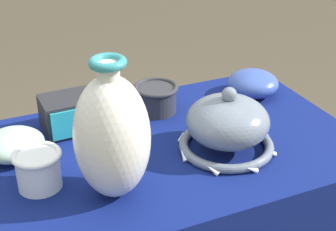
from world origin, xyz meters
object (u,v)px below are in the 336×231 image
Objects in this scene: vase_tall_bulbous at (112,136)px; cup_wide_charcoal at (156,97)px; bowl_shallow_celadon at (13,144)px; bowl_shallow_cobalt at (253,83)px; mosaic_tile_box at (70,114)px; cup_wide_porcelain at (38,168)px; vase_dome_bell at (227,126)px.

vase_tall_bulbous reaches higher than cup_wide_charcoal.
vase_tall_bulbous is at bearing -126.00° from cup_wide_charcoal.
bowl_shallow_celadon is at bearing -169.23° from cup_wide_charcoal.
bowl_shallow_celadon is (-0.17, 0.23, -0.11)m from vase_tall_bulbous.
bowl_shallow_celadon is at bearing -175.38° from bowl_shallow_cobalt.
mosaic_tile_box is 0.96× the size of bowl_shallow_cobalt.
cup_wide_porcelain is 0.73× the size of bowl_shallow_celadon.
vase_dome_bell is 1.64× the size of bowl_shallow_cobalt.
bowl_shallow_cobalt is 0.68m from bowl_shallow_celadon.
bowl_shallow_celadon is at bearing -156.18° from mosaic_tile_box.
bowl_shallow_cobalt is at bearing 28.98° from vase_tall_bulbous.
bowl_shallow_celadon is (-0.46, 0.17, -0.03)m from vase_dome_bell.
vase_dome_bell is at bearing -39.62° from mosaic_tile_box.
bowl_shallow_celadon is at bearing 101.55° from cup_wide_porcelain.
bowl_shallow_cobalt is (0.51, 0.28, -0.10)m from vase_tall_bulbous.
vase_dome_bell reaches higher than mosaic_tile_box.
vase_dome_bell is at bearing -72.82° from cup_wide_charcoal.
cup_wide_charcoal is 0.85× the size of bowl_shallow_celadon.
bowl_shallow_cobalt is 1.02× the size of bowl_shallow_celadon.
mosaic_tile_box is (-0.02, 0.30, -0.09)m from vase_tall_bulbous.
vase_dome_bell is 0.40m from mosaic_tile_box.
bowl_shallow_celadon is (-0.39, -0.07, -0.01)m from cup_wide_charcoal.
mosaic_tile_box is at bearing 60.37° from cup_wide_porcelain.
bowl_shallow_cobalt is (0.65, 0.20, -0.01)m from cup_wide_porcelain.
vase_tall_bulbous is 2.08× the size of bowl_shallow_cobalt.
mosaic_tile_box is at bearing 25.28° from bowl_shallow_celadon.
vase_dome_bell is 1.97× the size of cup_wide_charcoal.
vase_dome_bell reaches higher than bowl_shallow_cobalt.
cup_wide_porcelain reaches higher than bowl_shallow_cobalt.
cup_wide_porcelain is at bearing 148.15° from vase_tall_bulbous.
cup_wide_porcelain is (-0.12, -0.22, 0.00)m from mosaic_tile_box.
vase_tall_bulbous is 0.31m from vase_dome_bell.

